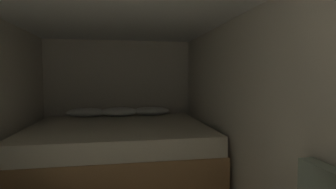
{
  "coord_description": "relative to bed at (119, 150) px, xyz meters",
  "views": [
    {
      "loc": [
        0.04,
        -0.33,
        1.36
      ],
      "look_at": [
        0.56,
        2.62,
        1.16
      ],
      "focal_mm": 28.15,
      "sensor_mm": 36.0,
      "label": 1
    }
  ],
  "objects": [
    {
      "name": "bed",
      "position": [
        0.0,
        0.0,
        0.0
      ],
      "size": [
        2.3,
        1.96,
        0.88
      ],
      "color": "#9E7247",
      "rests_on": "ground"
    },
    {
      "name": "wall_back",
      "position": [
        0.0,
        1.04,
        0.62
      ],
      "size": [
        2.52,
        0.05,
        1.98
      ],
      "primitive_type": "cube",
      "color": "beige",
      "rests_on": "ground"
    },
    {
      "name": "wall_right",
      "position": [
        1.24,
        -1.44,
        0.62
      ],
      "size": [
        0.05,
        4.9,
        1.98
      ],
      "primitive_type": "cube",
      "color": "beige",
      "rests_on": "ground"
    }
  ]
}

